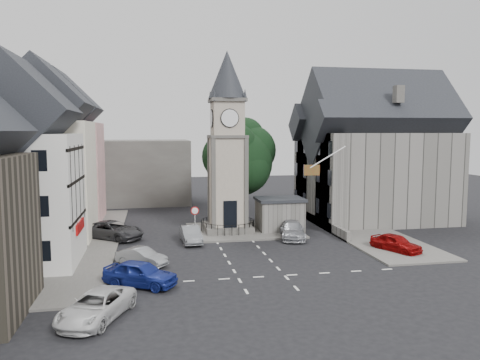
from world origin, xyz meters
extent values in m
plane|color=black|center=(0.00, 0.00, 0.00)|extent=(120.00, 120.00, 0.00)
cube|color=#595651|center=(-12.50, 6.00, 0.07)|extent=(6.00, 30.00, 0.14)
cube|color=#595651|center=(12.00, 8.00, 0.07)|extent=(6.00, 26.00, 0.14)
cube|color=#595651|center=(1.50, 8.00, 0.08)|extent=(10.00, 8.00, 0.16)
cube|color=silver|center=(0.00, -5.50, 0.01)|extent=(20.00, 8.00, 0.01)
cube|color=#4C4944|center=(0.00, 8.00, 0.35)|extent=(4.20, 4.20, 0.70)
torus|color=black|center=(0.00, 8.00, 1.08)|extent=(4.86, 4.86, 0.06)
cube|color=#A29683|center=(0.00, 8.00, 4.70)|extent=(3.00, 3.00, 8.00)
cube|color=black|center=(0.00, 6.55, 1.90)|extent=(1.20, 0.25, 2.40)
cube|color=#4C4944|center=(0.00, 8.00, 8.70)|extent=(3.30, 3.30, 0.25)
cube|color=#A29683|center=(0.00, 8.00, 10.30)|extent=(2.70, 2.70, 3.20)
cylinder|color=white|center=(0.00, 6.60, 10.30)|extent=(1.50, 0.12, 1.50)
cube|color=#4C4944|center=(0.00, 8.00, 11.90)|extent=(3.10, 3.10, 0.30)
cone|color=black|center=(0.00, 8.00, 14.15)|extent=(3.40, 3.40, 4.20)
cube|color=#615F59|center=(4.80, 7.50, 1.40)|extent=(4.00, 3.00, 2.80)
cube|color=black|center=(4.80, 7.50, 2.95)|extent=(4.30, 3.30, 0.25)
cylinder|color=black|center=(2.00, 13.00, 2.20)|extent=(0.70, 0.70, 4.40)
cylinder|color=black|center=(-3.20, 5.50, 1.25)|extent=(0.10, 0.10, 2.50)
cone|color=#A50C0C|center=(-3.20, 5.40, 2.50)|extent=(0.70, 0.06, 0.70)
cone|color=white|center=(-3.20, 5.38, 2.50)|extent=(0.54, 0.04, 0.54)
cube|color=tan|center=(-15.50, 16.00, 5.00)|extent=(7.50, 7.00, 10.00)
cube|color=beige|center=(-15.50, 8.00, 5.00)|extent=(7.50, 7.00, 10.00)
cube|color=silver|center=(-15.50, 0.00, 4.50)|extent=(7.50, 7.00, 9.00)
cube|color=#4C4944|center=(-12.00, 28.00, 4.00)|extent=(20.00, 10.00, 8.00)
cube|color=#615F59|center=(16.00, 11.00, 4.50)|extent=(14.00, 10.00, 9.00)
cube|color=#615F59|center=(9.80, 7.50, 4.50)|extent=(1.60, 4.40, 9.00)
cube|color=#615F59|center=(9.80, 14.50, 4.50)|extent=(1.60, 4.40, 9.00)
cube|color=#615F59|center=(9.20, 10.00, 0.45)|extent=(0.40, 16.00, 0.90)
cylinder|color=white|center=(8.00, 4.00, 7.00)|extent=(3.17, 0.10, 1.89)
plane|color=#B21414|center=(6.60, 4.00, 5.90)|extent=(1.40, 0.00, 1.40)
imported|color=navy|center=(-7.50, -5.87, 0.77)|extent=(4.80, 3.80, 1.53)
imported|color=gray|center=(-7.50, -1.56, 0.61)|extent=(3.72, 3.35, 1.23)
imported|color=#323134|center=(-10.09, 6.95, 0.77)|extent=(6.01, 5.37, 1.55)
imported|color=gray|center=(-3.65, 4.50, 0.69)|extent=(1.73, 4.27, 1.38)
imported|color=#A6A8AE|center=(5.10, 4.50, 0.72)|extent=(3.02, 5.25, 1.43)
imported|color=#8D0707|center=(11.50, -1.39, 0.69)|extent=(3.15, 4.33, 1.37)
imported|color=silver|center=(-9.50, -10.57, 0.69)|extent=(4.04, 5.43, 1.37)
imported|color=#B9AD99|center=(9.58, 7.42, 0.88)|extent=(0.76, 0.63, 1.77)
camera|label=1|loc=(-6.70, -33.52, 9.20)|focal=35.00mm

